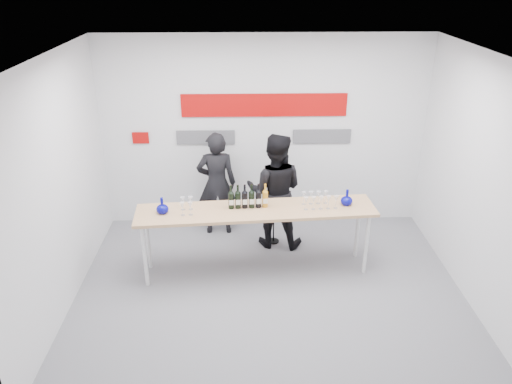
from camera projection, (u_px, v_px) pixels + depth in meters
ground at (269, 290)px, 6.53m from camera, size 5.00×5.00×0.00m
back_wall at (264, 133)px, 7.71m from camera, size 5.00×0.04×3.00m
signage at (260, 114)px, 7.55m from camera, size 3.38×0.02×0.79m
tasting_table at (256, 214)px, 6.60m from camera, size 3.20×0.87×0.95m
wine_bottles at (248, 196)px, 6.54m from camera, size 0.53×0.11×0.33m
decanter_left at (162, 205)px, 6.43m from camera, size 0.16×0.16×0.21m
decanter_right at (347, 197)px, 6.65m from camera, size 0.16×0.16×0.21m
glasses_left at (187, 206)px, 6.45m from camera, size 0.18×0.23×0.18m
glasses_right at (318, 200)px, 6.60m from camera, size 0.47×0.25×0.18m
presenter_left at (217, 184)px, 7.62m from camera, size 0.62×0.43×1.64m
presenter_right at (275, 191)px, 7.27m from camera, size 0.95×0.80×1.74m
mic_stand at (274, 215)px, 7.47m from camera, size 0.17×0.17×1.49m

